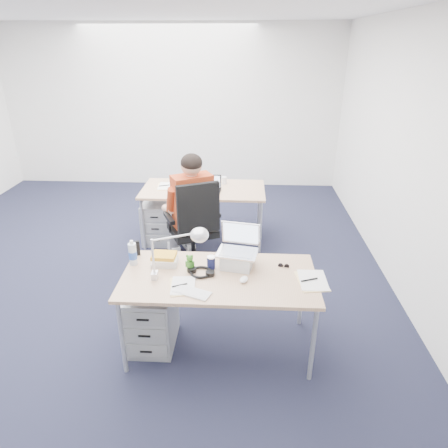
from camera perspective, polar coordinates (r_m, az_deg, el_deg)
The scene contains 24 objects.
floor at distance 4.70m, azimuth -14.18°, elevation -8.16°, with size 7.00×7.00×0.00m, color black.
room at distance 4.06m, azimuth -16.71°, elevation 12.68°, with size 6.02×7.02×2.80m.
desk_near at distance 3.33m, azimuth -0.71°, elevation -8.08°, with size 1.60×0.80×0.73m.
desk_far at distance 5.27m, azimuth -2.96°, elevation 4.61°, with size 1.60×0.80×0.73m.
office_chair at distance 4.66m, azimuth -4.30°, elevation -3.06°, with size 0.96×0.96×1.14m.
seated_person at distance 4.67m, azimuth -5.09°, elevation 1.99°, with size 0.69×0.85×1.39m.
drawer_pedestal_near at distance 3.66m, azimuth -10.32°, elevation -12.94°, with size 0.40×0.50×0.55m, color #9EA2A4.
drawer_pedestal_far at distance 5.45m, azimuth -9.23°, elevation 0.39°, with size 0.40×0.50×0.55m, color #9EA2A4.
silver_laptop at distance 3.36m, azimuth 1.92°, elevation -3.41°, with size 0.34×0.26×0.36m, color silver, non-canonical shape.
wireless_keyboard at distance 3.11m, azimuth -4.59°, elevation -9.69°, with size 0.29×0.12×0.01m, color white.
computer_mouse at distance 3.23m, azimuth 2.84°, elevation -7.94°, with size 0.06×0.10×0.04m, color white.
headphones at distance 3.33m, azimuth -3.32°, elevation -6.79°, with size 0.24×0.19×0.04m, color black, non-canonical shape.
can_koozie at distance 3.38m, azimuth -1.86°, elevation -5.52°, with size 0.07×0.07×0.11m, color #161945.
water_bottle at distance 3.50m, azimuth -12.93°, elevation -3.99°, with size 0.07×0.07×0.23m, color silver.
bear_figurine at distance 3.36m, azimuth -4.90°, elevation -5.51°, with size 0.08×0.06×0.15m, color #206B1C, non-canonical shape.
book_stack at distance 3.48m, azimuth -8.47°, elevation -5.00°, with size 0.22×0.16×0.10m, color silver.
cordless_phone at distance 3.66m, azimuth -12.22°, elevation -3.38°, with size 0.04×0.02×0.14m, color black.
papers_left at distance 3.19m, azimuth -6.05°, elevation -8.83°, with size 0.18×0.26×0.01m, color #F5D58E.
papers_right at distance 3.31m, azimuth 12.43°, elevation -7.95°, with size 0.22×0.31×0.01m, color #F5D58E.
sunglasses at distance 3.46m, azimuth 8.52°, elevation -5.94°, with size 0.10×0.04×0.02m, color black, non-canonical shape.
desk_lamp at distance 3.17m, azimuth -7.61°, elevation -4.11°, with size 0.42×0.15×0.48m, color silver, non-canonical shape.
dark_laptop at distance 5.09m, azimuth -2.24°, elevation 5.75°, with size 0.30×0.29×0.22m, color black, non-canonical shape.
far_cup at distance 5.40m, azimuth 0.04°, elevation 6.25°, with size 0.07×0.07×0.10m, color white.
far_papers at distance 5.37m, azimuth -8.35°, elevation 5.34°, with size 0.21×0.30×0.01m, color white.
Camera 1 is at (1.34, -3.75, 2.49)m, focal length 32.00 mm.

